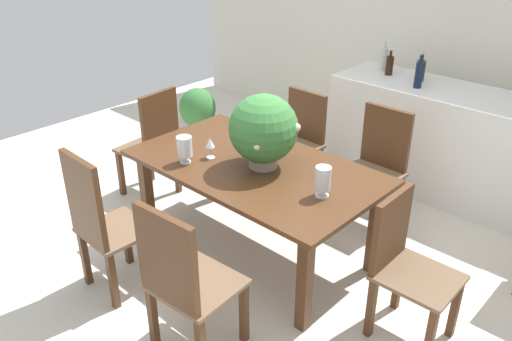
{
  "coord_description": "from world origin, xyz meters",
  "views": [
    {
      "loc": [
        2.27,
        -2.41,
        2.39
      ],
      "look_at": [
        -0.06,
        0.09,
        0.63
      ],
      "focal_mm": 36.74,
      "sensor_mm": 36.0,
      "label": 1
    }
  ],
  "objects_px": {
    "wine_bottle_amber": "(384,59)",
    "wine_bottle_dark": "(390,65)",
    "chair_far_right": "(377,161)",
    "chair_near_right": "(182,278)",
    "flower_centerpiece": "(263,130)",
    "potted_plant_floor": "(198,111)",
    "wine_glass": "(210,144)",
    "chair_far_left": "(299,137)",
    "wine_bottle_tall": "(421,70)",
    "kitchen_counter": "(437,140)",
    "crystal_vase_left": "(184,147)",
    "chair_foot_end": "(405,262)",
    "crystal_vase_center_near": "(323,179)",
    "dining_table": "(255,176)",
    "chair_head_end": "(154,141)",
    "chair_near_left": "(100,220)",
    "wine_bottle_clear": "(419,74)"
  },
  "relations": [
    {
      "from": "flower_centerpiece",
      "to": "potted_plant_floor",
      "type": "xyz_separation_m",
      "value": [
        -2.0,
        1.12,
        -0.69
      ]
    },
    {
      "from": "wine_bottle_dark",
      "to": "wine_glass",
      "type": "bearing_deg",
      "value": -96.71
    },
    {
      "from": "chair_head_end",
      "to": "potted_plant_floor",
      "type": "relative_size",
      "value": 1.73
    },
    {
      "from": "chair_near_right",
      "to": "wine_glass",
      "type": "relative_size",
      "value": 6.51
    },
    {
      "from": "chair_near_left",
      "to": "chair_far_right",
      "type": "bearing_deg",
      "value": -110.18
    },
    {
      "from": "wine_glass",
      "to": "wine_bottle_amber",
      "type": "distance_m",
      "value": 2.14
    },
    {
      "from": "crystal_vase_left",
      "to": "potted_plant_floor",
      "type": "distance_m",
      "value": 2.2
    },
    {
      "from": "chair_head_end",
      "to": "wine_bottle_dark",
      "type": "bearing_deg",
      "value": 143.72
    },
    {
      "from": "dining_table",
      "to": "kitchen_counter",
      "type": "distance_m",
      "value": 1.95
    },
    {
      "from": "flower_centerpiece",
      "to": "kitchen_counter",
      "type": "xyz_separation_m",
      "value": [
        0.45,
        1.85,
        -0.54
      ]
    },
    {
      "from": "chair_foot_end",
      "to": "chair_near_right",
      "type": "relative_size",
      "value": 0.92
    },
    {
      "from": "dining_table",
      "to": "wine_bottle_amber",
      "type": "xyz_separation_m",
      "value": [
        -0.18,
        1.99,
        0.42
      ]
    },
    {
      "from": "wine_bottle_amber",
      "to": "chair_far_right",
      "type": "bearing_deg",
      "value": -59.0
    },
    {
      "from": "chair_near_right",
      "to": "potted_plant_floor",
      "type": "distance_m",
      "value": 3.21
    },
    {
      "from": "crystal_vase_left",
      "to": "wine_bottle_dark",
      "type": "relative_size",
      "value": 0.88
    },
    {
      "from": "chair_near_left",
      "to": "crystal_vase_left",
      "type": "xyz_separation_m",
      "value": [
        0.03,
        0.71,
        0.29
      ]
    },
    {
      "from": "dining_table",
      "to": "chair_near_right",
      "type": "distance_m",
      "value": 1.11
    },
    {
      "from": "crystal_vase_center_near",
      "to": "wine_bottle_amber",
      "type": "relative_size",
      "value": 0.75
    },
    {
      "from": "wine_bottle_amber",
      "to": "chair_foot_end",
      "type": "bearing_deg",
      "value": -55.09
    },
    {
      "from": "chair_foot_end",
      "to": "flower_centerpiece",
      "type": "height_order",
      "value": "flower_centerpiece"
    },
    {
      "from": "crystal_vase_left",
      "to": "wine_bottle_amber",
      "type": "height_order",
      "value": "wine_bottle_amber"
    },
    {
      "from": "chair_far_left",
      "to": "wine_bottle_dark",
      "type": "height_order",
      "value": "wine_bottle_dark"
    },
    {
      "from": "dining_table",
      "to": "chair_head_end",
      "type": "distance_m",
      "value": 1.21
    },
    {
      "from": "chair_far_right",
      "to": "chair_near_right",
      "type": "height_order",
      "value": "chair_near_right"
    },
    {
      "from": "wine_bottle_dark",
      "to": "wine_bottle_tall",
      "type": "bearing_deg",
      "value": 6.15
    },
    {
      "from": "crystal_vase_left",
      "to": "wine_bottle_tall",
      "type": "relative_size",
      "value": 0.84
    },
    {
      "from": "wine_glass",
      "to": "chair_head_end",
      "type": "bearing_deg",
      "value": 170.63
    },
    {
      "from": "crystal_vase_left",
      "to": "wine_bottle_clear",
      "type": "bearing_deg",
      "value": 71.38
    },
    {
      "from": "wine_bottle_clear",
      "to": "potted_plant_floor",
      "type": "bearing_deg",
      "value": -165.15
    },
    {
      "from": "flower_centerpiece",
      "to": "wine_glass",
      "type": "bearing_deg",
      "value": -156.9
    },
    {
      "from": "wine_bottle_amber",
      "to": "wine_bottle_tall",
      "type": "distance_m",
      "value": 0.41
    },
    {
      "from": "wine_glass",
      "to": "potted_plant_floor",
      "type": "distance_m",
      "value": 2.14
    },
    {
      "from": "chair_far_left",
      "to": "kitchen_counter",
      "type": "relative_size",
      "value": 0.47
    },
    {
      "from": "chair_far_left",
      "to": "wine_bottle_amber",
      "type": "distance_m",
      "value": 1.14
    },
    {
      "from": "chair_far_right",
      "to": "chair_near_right",
      "type": "xyz_separation_m",
      "value": [
        0.01,
        -2.04,
        0.02
      ]
    },
    {
      "from": "crystal_vase_left",
      "to": "wine_bottle_amber",
      "type": "distance_m",
      "value": 2.32
    },
    {
      "from": "chair_far_left",
      "to": "wine_bottle_tall",
      "type": "bearing_deg",
      "value": 57.26
    },
    {
      "from": "chair_near_right",
      "to": "kitchen_counter",
      "type": "xyz_separation_m",
      "value": [
        0.1,
        2.9,
        -0.08
      ]
    },
    {
      "from": "crystal_vase_left",
      "to": "wine_bottle_tall",
      "type": "xyz_separation_m",
      "value": [
        0.61,
        2.25,
        0.19
      ]
    },
    {
      "from": "chair_head_end",
      "to": "wine_bottle_amber",
      "type": "relative_size",
      "value": 3.69
    },
    {
      "from": "chair_near_right",
      "to": "wine_bottle_amber",
      "type": "relative_size",
      "value": 3.68
    },
    {
      "from": "wine_bottle_tall",
      "to": "kitchen_counter",
      "type": "bearing_deg",
      "value": -12.39
    },
    {
      "from": "chair_far_right",
      "to": "chair_head_end",
      "type": "bearing_deg",
      "value": -147.64
    },
    {
      "from": "chair_far_left",
      "to": "wine_glass",
      "type": "distance_m",
      "value": 1.2
    },
    {
      "from": "chair_far_right",
      "to": "chair_near_left",
      "type": "bearing_deg",
      "value": -111.48
    },
    {
      "from": "wine_bottle_amber",
      "to": "wine_bottle_dark",
      "type": "distance_m",
      "value": 0.13
    },
    {
      "from": "chair_near_left",
      "to": "chair_far_left",
      "type": "bearing_deg",
      "value": -88.55
    },
    {
      "from": "chair_near_left",
      "to": "chair_far_left",
      "type": "distance_m",
      "value": 2.03
    },
    {
      "from": "potted_plant_floor",
      "to": "chair_far_left",
      "type": "bearing_deg",
      "value": -4.86
    },
    {
      "from": "chair_far_right",
      "to": "kitchen_counter",
      "type": "xyz_separation_m",
      "value": [
        0.11,
        0.86,
        -0.05
      ]
    }
  ]
}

